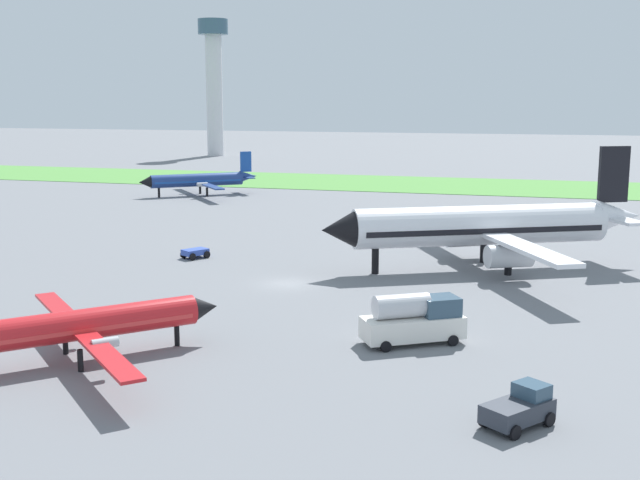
# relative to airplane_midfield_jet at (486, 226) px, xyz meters

# --- Properties ---
(ground_plane) EXTENTS (600.00, 600.00, 0.00)m
(ground_plane) POSITION_rel_airplane_midfield_jet_xyz_m (-15.53, -10.73, -4.01)
(ground_plane) COLOR slate
(grass_taxiway_strip) EXTENTS (360.00, 28.00, 0.08)m
(grass_taxiway_strip) POSITION_rel_airplane_midfield_jet_xyz_m (-15.53, 71.17, -3.97)
(grass_taxiway_strip) COLOR #549342
(grass_taxiway_strip) RESTS_ON ground_plane
(airplane_midfield_jet) EXTENTS (28.85, 28.92, 11.12)m
(airplane_midfield_jet) POSITION_rel_airplane_midfield_jet_xyz_m (0.00, 0.00, 0.00)
(airplane_midfield_jet) COLOR white
(airplane_midfield_jet) RESTS_ON ground_plane
(airplane_taxiing_turboprop) EXTENTS (16.52, 18.43, 6.85)m
(airplane_taxiing_turboprop) POSITION_rel_airplane_midfield_jet_xyz_m (-49.15, 44.92, -1.50)
(airplane_taxiing_turboprop) COLOR navy
(airplane_taxiing_turboprop) RESTS_ON ground_plane
(airplane_foreground_turboprop) EXTENTS (15.74, 15.02, 6.14)m
(airplane_foreground_turboprop) POSITION_rel_airplane_midfield_jet_xyz_m (-20.86, -33.43, -1.76)
(airplane_foreground_turboprop) COLOR red
(airplane_foreground_turboprop) RESTS_ON ground_plane
(fuel_truck_near_gate) EXTENTS (6.78, 5.51, 3.29)m
(fuel_truck_near_gate) POSITION_rel_airplane_midfield_jet_xyz_m (-2.43, -24.39, -2.42)
(fuel_truck_near_gate) COLOR white
(fuel_truck_near_gate) RESTS_ON ground_plane
(pushback_tug_midfield) EXTENTS (3.59, 3.96, 1.95)m
(pushback_tug_midfield) POSITION_rel_airplane_midfield_jet_xyz_m (4.66, -36.06, -3.09)
(pushback_tug_midfield) COLOR #2D333D
(pushback_tug_midfield) RESTS_ON ground_plane
(baggage_cart_by_runway) EXTENTS (2.73, 2.94, 0.90)m
(baggage_cart_by_runway) POSITION_rel_airplane_midfield_jet_xyz_m (-27.75, -2.81, -3.43)
(baggage_cart_by_runway) COLOR #334FB2
(baggage_cart_by_runway) RESTS_ON ground_plane
(control_tower) EXTENTS (8.00, 8.00, 36.24)m
(control_tower) POSITION_rel_airplane_midfield_jet_xyz_m (-83.34, 129.86, 17.38)
(control_tower) COLOR silver
(control_tower) RESTS_ON ground_plane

